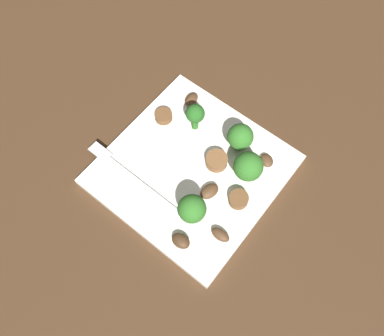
# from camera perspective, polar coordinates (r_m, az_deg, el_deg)

# --- Properties ---
(ground_plane) EXTENTS (1.40, 1.40, 0.00)m
(ground_plane) POSITION_cam_1_polar(r_m,az_deg,el_deg) (0.61, -0.00, -0.50)
(ground_plane) COLOR #422B19
(plate) EXTENTS (0.24, 0.24, 0.01)m
(plate) POSITION_cam_1_polar(r_m,az_deg,el_deg) (0.60, -0.00, -0.25)
(plate) COLOR white
(plate) RESTS_ON ground_plane
(fork) EXTENTS (0.18, 0.02, 0.00)m
(fork) POSITION_cam_1_polar(r_m,az_deg,el_deg) (0.60, -8.91, -0.85)
(fork) COLOR silver
(fork) RESTS_ON plate
(broccoli_floret_0) EXTENTS (0.04, 0.04, 0.06)m
(broccoli_floret_0) POSITION_cam_1_polar(r_m,az_deg,el_deg) (0.53, -0.01, -5.83)
(broccoli_floret_0) COLOR #347525
(broccoli_floret_0) RESTS_ON plate
(broccoli_floret_1) EXTENTS (0.04, 0.04, 0.05)m
(broccoli_floret_1) POSITION_cam_1_polar(r_m,az_deg,el_deg) (0.59, 6.83, 4.38)
(broccoli_floret_1) COLOR #347525
(broccoli_floret_1) RESTS_ON plate
(broccoli_floret_2) EXTENTS (0.03, 0.03, 0.05)m
(broccoli_floret_2) POSITION_cam_1_polar(r_m,az_deg,el_deg) (0.60, 0.45, 7.56)
(broccoli_floret_2) COLOR #296420
(broccoli_floret_2) RESTS_ON plate
(broccoli_floret_3) EXTENTS (0.04, 0.04, 0.06)m
(broccoli_floret_3) POSITION_cam_1_polar(r_m,az_deg,el_deg) (0.56, 7.94, 0.18)
(broccoli_floret_3) COLOR #347525
(broccoli_floret_3) RESTS_ON plate
(sausage_slice_0) EXTENTS (0.04, 0.04, 0.02)m
(sausage_slice_0) POSITION_cam_1_polar(r_m,az_deg,el_deg) (0.59, 3.48, 1.03)
(sausage_slice_0) COLOR brown
(sausage_slice_0) RESTS_ON plate
(sausage_slice_1) EXTENTS (0.04, 0.04, 0.01)m
(sausage_slice_1) POSITION_cam_1_polar(r_m,az_deg,el_deg) (0.64, -4.05, 7.34)
(sausage_slice_1) COLOR brown
(sausage_slice_1) RESTS_ON plate
(sausage_slice_2) EXTENTS (0.04, 0.04, 0.01)m
(sausage_slice_2) POSITION_cam_1_polar(r_m,az_deg,el_deg) (0.57, 6.50, -4.52)
(sausage_slice_2) COLOR brown
(sausage_slice_2) RESTS_ON plate
(mushroom_0) EXTENTS (0.03, 0.02, 0.01)m
(mushroom_0) POSITION_cam_1_polar(r_m,az_deg,el_deg) (0.56, 4.03, -9.38)
(mushroom_0) COLOR #4C331E
(mushroom_0) RESTS_ON plate
(mushroom_1) EXTENTS (0.02, 0.03, 0.01)m
(mushroom_1) POSITION_cam_1_polar(r_m,az_deg,el_deg) (0.65, -0.08, 9.70)
(mushroom_1) COLOR #4C331E
(mushroom_1) RESTS_ON plate
(mushroom_2) EXTENTS (0.03, 0.02, 0.01)m
(mushroom_2) POSITION_cam_1_polar(r_m,az_deg,el_deg) (0.55, -1.59, -10.24)
(mushroom_2) COLOR #422B19
(mushroom_2) RESTS_ON plate
(mushroom_3) EXTENTS (0.03, 0.03, 0.01)m
(mushroom_3) POSITION_cam_1_polar(r_m,az_deg,el_deg) (0.61, 10.49, 1.07)
(mushroom_3) COLOR #4C331E
(mushroom_3) RESTS_ON plate
(mushroom_4) EXTENTS (0.03, 0.03, 0.01)m
(mushroom_4) POSITION_cam_1_polar(r_m,az_deg,el_deg) (0.58, 2.47, -3.29)
(mushroom_4) COLOR #4C331E
(mushroom_4) RESTS_ON plate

